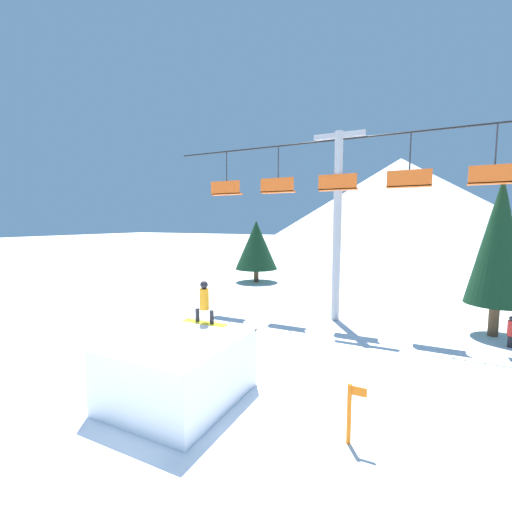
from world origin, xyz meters
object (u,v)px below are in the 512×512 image
(pine_tree_near, at_px, (499,241))
(distant_skier, at_px, (511,330))
(trail_marker, at_px, (350,412))
(snowboarder, at_px, (204,302))
(snow_ramp, at_px, (179,369))

(pine_tree_near, height_order, distant_skier, pine_tree_near)
(pine_tree_near, height_order, trail_marker, pine_tree_near)
(snowboarder, bearing_deg, distant_skier, 38.71)
(snow_ramp, xyz_separation_m, distant_skier, (8.93, 8.75, -0.19))
(snow_ramp, bearing_deg, pine_tree_near, 49.57)
(snowboarder, relative_size, trail_marker, 1.12)
(snow_ramp, bearing_deg, snowboarder, 96.45)
(snow_ramp, xyz_separation_m, pine_tree_near, (8.58, 10.07, 3.16))
(trail_marker, bearing_deg, distant_skier, 62.88)
(snow_ramp, height_order, distant_skier, snow_ramp)
(snowboarder, height_order, distant_skier, snowboarder)
(snow_ramp, relative_size, distant_skier, 2.77)
(trail_marker, height_order, distant_skier, trail_marker)
(pine_tree_near, xyz_separation_m, trail_marker, (-4.05, -9.92, -3.29))
(trail_marker, relative_size, distant_skier, 1.10)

